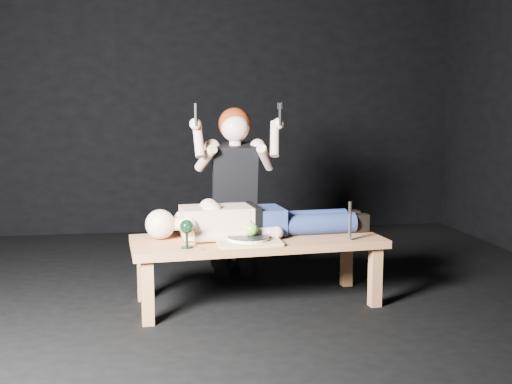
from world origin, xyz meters
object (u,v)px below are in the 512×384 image
lying_man (261,216)px  goblet (187,234)px  serving_tray (248,241)px  kneeling_woman (234,192)px  carving_knife (350,221)px  table (257,271)px

lying_man → goblet: lying_man is taller
lying_man → serving_tray: 0.31m
lying_man → kneeling_woman: (-0.12, 0.54, 0.10)m
kneeling_woman → carving_knife: kneeling_woman is taller
table → kneeling_woman: 0.79m
lying_man → serving_tray: size_ratio=3.91×
table → serving_tray: 0.30m
lying_man → kneeling_woman: kneeling_woman is taller
table → kneeling_woman: (-0.08, 0.64, 0.45)m
carving_knife → kneeling_woman: bearing=124.1°
table → carving_knife: bearing=-21.2°
table → serving_tray: serving_tray is taller
serving_tray → carving_knife: carving_knife is taller
table → lying_man: (0.04, 0.10, 0.35)m
table → carving_knife: (0.58, -0.17, 0.35)m
lying_man → table: bearing=-116.4°
lying_man → goblet: (-0.51, -0.33, -0.04)m
lying_man → carving_knife: size_ratio=6.15×
table → serving_tray: (-0.08, -0.17, 0.24)m
kneeling_woman → serving_tray: kneeling_woman is taller
kneeling_woman → lying_man: bearing=-76.0°
goblet → carving_knife: size_ratio=0.69×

